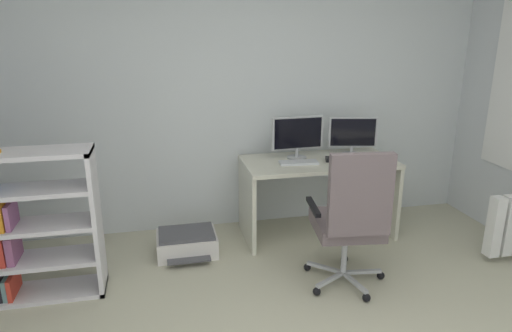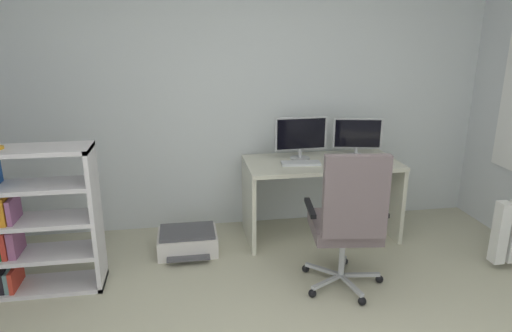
# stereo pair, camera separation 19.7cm
# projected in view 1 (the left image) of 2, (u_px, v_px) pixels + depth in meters

# --- Properties ---
(wall_back) EXTENTS (4.61, 0.10, 2.77)m
(wall_back) POSITION_uv_depth(u_px,v_px,m) (242.00, 83.00, 4.22)
(wall_back) COLOR silver
(wall_back) RESTS_ON ground
(desk) EXTENTS (1.37, 0.66, 0.72)m
(desk) POSITION_uv_depth(u_px,v_px,m) (318.00, 180.00, 4.17)
(desk) COLOR beige
(desk) RESTS_ON ground
(monitor_main) EXTENTS (0.48, 0.18, 0.39)m
(monitor_main) POSITION_uv_depth(u_px,v_px,m) (297.00, 135.00, 4.11)
(monitor_main) COLOR #B2B5B7
(monitor_main) RESTS_ON desk
(monitor_secondary) EXTENTS (0.44, 0.18, 0.36)m
(monitor_secondary) POSITION_uv_depth(u_px,v_px,m) (353.00, 134.00, 4.23)
(monitor_secondary) COLOR #B2B5B7
(monitor_secondary) RESTS_ON desk
(keyboard) EXTENTS (0.35, 0.16, 0.02)m
(keyboard) POSITION_uv_depth(u_px,v_px,m) (299.00, 163.00, 4.00)
(keyboard) COLOR silver
(keyboard) RESTS_ON desk
(computer_mouse) EXTENTS (0.08, 0.11, 0.03)m
(computer_mouse) POSITION_uv_depth(u_px,v_px,m) (329.00, 159.00, 4.08)
(computer_mouse) COLOR black
(computer_mouse) RESTS_ON desk
(office_chair) EXTENTS (0.62, 0.63, 1.09)m
(office_chair) POSITION_uv_depth(u_px,v_px,m) (351.00, 216.00, 3.23)
(office_chair) COLOR #B7BABC
(office_chair) RESTS_ON ground
(bookshelf) EXTENTS (0.92, 0.32, 1.08)m
(bookshelf) POSITION_uv_depth(u_px,v_px,m) (14.00, 231.00, 3.16)
(bookshelf) COLOR silver
(bookshelf) RESTS_ON ground
(printer) EXTENTS (0.51, 0.46, 0.20)m
(printer) POSITION_uv_depth(u_px,v_px,m) (187.00, 243.00, 3.91)
(printer) COLOR silver
(printer) RESTS_ON ground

